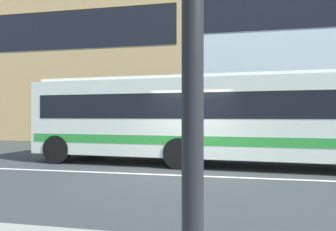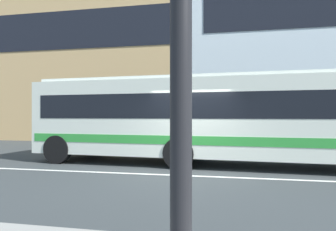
{
  "view_description": "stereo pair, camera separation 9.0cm",
  "coord_description": "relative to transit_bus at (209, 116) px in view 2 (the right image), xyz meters",
  "views": [
    {
      "loc": [
        1.29,
        -8.9,
        1.7
      ],
      "look_at": [
        -0.97,
        2.21,
        1.7
      ],
      "focal_mm": 34.02,
      "sensor_mm": 36.0,
      "label": 1
    },
    {
      "loc": [
        1.37,
        -8.89,
        1.7
      ],
      "look_at": [
        -0.97,
        2.21,
        1.7
      ],
      "focal_mm": 34.02,
      "sensor_mm": 36.0,
      "label": 2
    }
  ],
  "objects": [
    {
      "name": "transit_bus",
      "position": [
        0.0,
        0.0,
        0.0
      ],
      "size": [
        12.58,
        3.42,
        3.03
      ],
      "color": "silver",
      "rests_on": "ground_plane"
    },
    {
      "name": "apartment_block_left",
      "position": [
        -11.66,
        13.07,
        4.63
      ],
      "size": [
        19.86,
        10.31,
        12.61
      ],
      "color": "tan",
      "rests_on": "ground_plane"
    },
    {
      "name": "ground_plane",
      "position": [
        -0.48,
        -2.2,
        -1.68
      ],
      "size": [
        160.0,
        160.0,
        0.0
      ],
      "primitive_type": "plane",
      "color": "#343939"
    },
    {
      "name": "lane_centre_line",
      "position": [
        -0.48,
        -2.2,
        -1.67
      ],
      "size": [
        60.0,
        0.16,
        0.01
      ],
      "primitive_type": "cube",
      "color": "silver",
      "rests_on": "ground_plane"
    }
  ]
}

